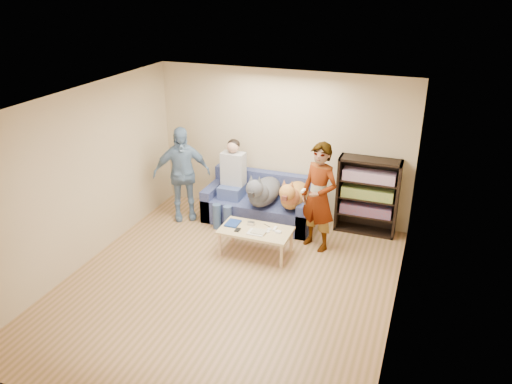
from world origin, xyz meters
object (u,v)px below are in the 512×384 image
at_px(coffee_table, 256,232).
at_px(person_standing_right, 319,197).
at_px(dog_gray, 263,191).
at_px(notebook_blue, 233,223).
at_px(sofa, 260,206).
at_px(person_standing_left, 182,174).
at_px(person_seated, 231,179).
at_px(bookshelf, 368,194).
at_px(dog_tan, 293,195).
at_px(camera_silver, 251,223).

bearing_deg(coffee_table, person_standing_right, 32.73).
relative_size(dog_gray, coffee_table, 1.16).
height_order(notebook_blue, sofa, sofa).
bearing_deg(dog_gray, coffee_table, -77.34).
xyz_separation_m(dog_gray, coffee_table, (0.20, -0.88, -0.29)).
relative_size(person_standing_left, sofa, 0.88).
height_order(person_seated, bookshelf, person_seated).
distance_m(notebook_blue, person_seated, 1.08).
distance_m(person_standing_left, person_seated, 0.87).
bearing_deg(person_standing_right, dog_tan, 165.85).
xyz_separation_m(person_standing_right, dog_gray, (-1.04, 0.34, -0.20)).
distance_m(camera_silver, sofa, 1.02).
relative_size(camera_silver, sofa, 0.06).
xyz_separation_m(person_seated, coffee_table, (0.82, -0.98, -0.40)).
distance_m(camera_silver, coffee_table, 0.18).
bearing_deg(person_seated, camera_silver, -51.17).
bearing_deg(coffee_table, person_seated, 129.65).
height_order(person_standing_left, notebook_blue, person_standing_left).
bearing_deg(sofa, notebook_blue, -94.12).
height_order(dog_gray, dog_tan, dog_gray).
height_order(coffee_table, bookshelf, bookshelf).
height_order(camera_silver, sofa, sofa).
relative_size(person_standing_right, person_standing_left, 1.03).
height_order(camera_silver, person_seated, person_seated).
bearing_deg(person_standing_right, person_standing_left, -159.62).
xyz_separation_m(person_standing_left, person_seated, (0.83, 0.25, -0.07)).
height_order(person_standing_left, sofa, person_standing_left).
distance_m(coffee_table, bookshelf, 2.02).
bearing_deg(person_seated, dog_tan, -0.87).
relative_size(person_standing_left, person_seated, 1.14).
bearing_deg(camera_silver, dog_tan, 62.93).
xyz_separation_m(person_standing_right, bookshelf, (0.64, 0.81, -0.19)).
distance_m(sofa, dog_gray, 0.47).
xyz_separation_m(person_standing_left, dog_gray, (1.45, 0.14, -0.17)).
height_order(dog_gray, bookshelf, bookshelf).
height_order(camera_silver, dog_gray, dog_gray).
relative_size(person_standing_right, person_seated, 1.18).
distance_m(person_seated, bookshelf, 2.32).
xyz_separation_m(person_standing_right, sofa, (-1.16, 0.57, -0.59)).
bearing_deg(bookshelf, coffee_table, -137.69).
distance_m(notebook_blue, coffee_table, 0.41).
distance_m(person_standing_right, person_seated, 1.71).
bearing_deg(person_seated, person_standing_left, -163.48).
xyz_separation_m(notebook_blue, person_seated, (-0.42, 0.93, 0.34)).
xyz_separation_m(dog_tan, bookshelf, (1.16, 0.38, 0.03)).
bearing_deg(camera_silver, notebook_blue, -165.96).
relative_size(coffee_table, bookshelf, 0.85).
distance_m(sofa, coffee_table, 1.16).
bearing_deg(bookshelf, person_standing_left, -169.00).
distance_m(dog_gray, dog_tan, 0.52).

